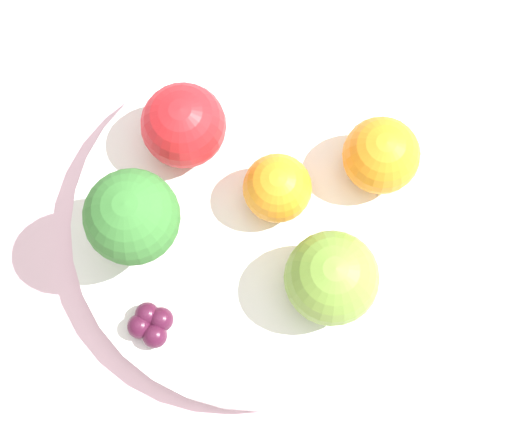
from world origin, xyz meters
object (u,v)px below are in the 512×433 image
apple_green (332,278)px  orange_front (381,155)px  orange_back (277,188)px  apple_red (183,125)px  grape_cluster (151,324)px  bowl (256,226)px  broccoli (132,218)px

apple_green → orange_front: bearing=-125.5°
orange_back → apple_red: bearing=-46.6°
apple_green → grape_cluster: (0.11, -0.00, -0.02)m
bowl → orange_back: size_ratio=5.47×
apple_red → orange_back: size_ratio=1.25×
broccoli → apple_green: (-0.11, 0.06, -0.02)m
orange_front → grape_cluster: size_ratio=1.68×
bowl → orange_back: 0.04m
orange_front → orange_back: (0.07, 0.01, -0.00)m
broccoli → apple_green: size_ratio=1.34×
broccoli → apple_green: 0.12m
broccoli → orange_front: (-0.16, -0.01, -0.02)m
bowl → apple_red: apple_red is taller
bowl → grape_cluster: 0.10m
apple_red → orange_back: apple_red is taller
apple_green → grape_cluster: apple_green is taller
apple_green → grape_cluster: 0.11m
apple_green → orange_back: (0.02, -0.06, -0.01)m
orange_front → grape_cluster: (0.16, 0.07, -0.02)m
bowl → orange_front: bearing=-168.2°
broccoli → apple_red: broccoli is taller
bowl → broccoli: bearing=-4.4°
grape_cluster → broccoli: bearing=-94.7°
orange_back → grape_cluster: size_ratio=1.49×
apple_red → apple_green: (-0.07, 0.11, 0.00)m
apple_green → orange_front: 0.09m
broccoli → apple_red: (-0.04, -0.06, -0.02)m
bowl → grape_cluster: bearing=33.6°
bowl → broccoli: 0.09m
orange_front → bowl: bearing=11.8°
bowl → broccoli: broccoli is taller
apple_red → orange_back: 0.07m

